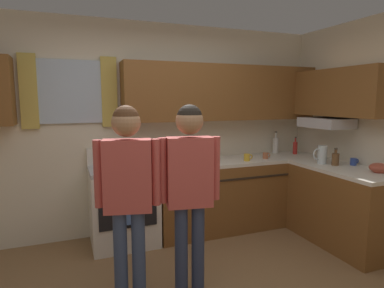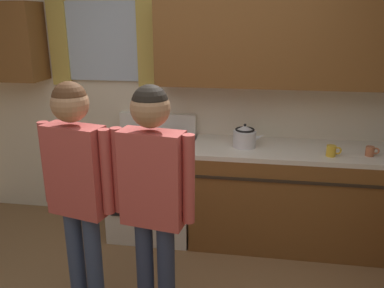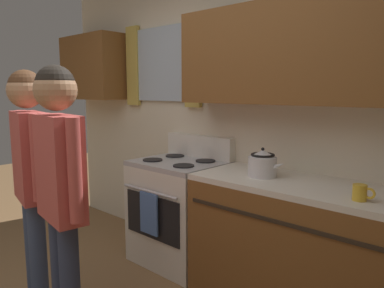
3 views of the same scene
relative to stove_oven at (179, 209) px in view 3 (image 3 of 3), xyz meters
name	(u,v)px [view 3 (image 3 of 3)]	position (x,y,z in m)	size (l,w,h in m)	color
back_wall_unit	(244,93)	(0.47, 0.27, 1.02)	(4.60, 0.42, 2.60)	beige
stove_oven	(179,209)	(0.00, 0.00, 0.00)	(0.74, 0.67, 1.10)	silver
mug_mustard_yellow	(361,193)	(1.54, -0.16, 0.48)	(0.12, 0.08, 0.09)	gold
stovetop_kettle	(263,163)	(0.84, -0.02, 0.53)	(0.27, 0.20, 0.21)	silver
adult_left	(30,165)	(-0.15, -1.21, 0.56)	(0.49, 0.24, 1.63)	#38476B
adult_in_plaid	(60,179)	(0.34, -1.27, 0.56)	(0.50, 0.22, 1.63)	#2D3856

